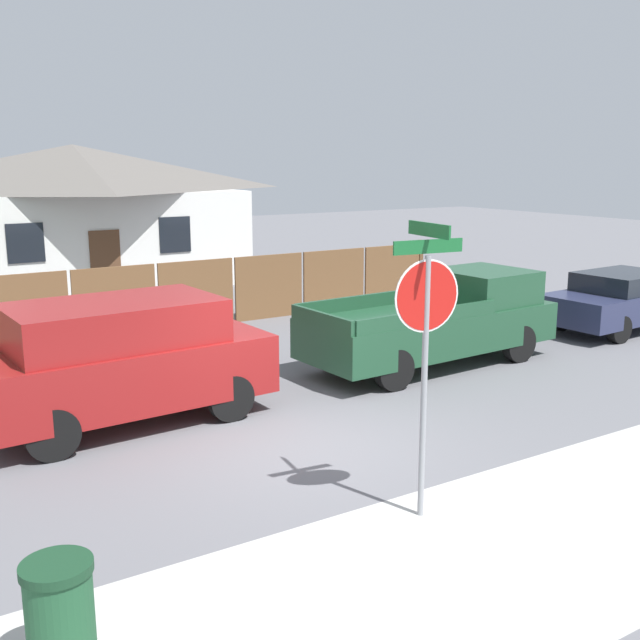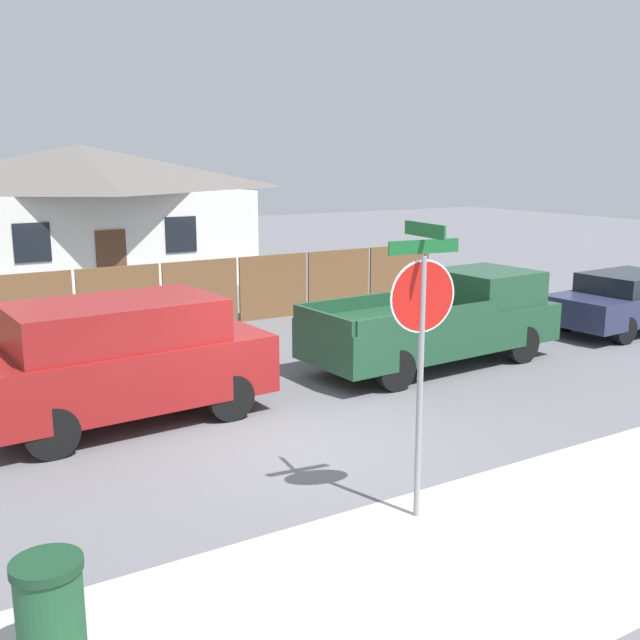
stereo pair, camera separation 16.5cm
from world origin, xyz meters
TOP-DOWN VIEW (x-y plane):
  - ground_plane at (0.00, 0.00)m, footprint 80.00×80.00m
  - sidewalk_strip at (0.00, -3.60)m, footprint 36.00×3.20m
  - wooden_fence at (0.79, 8.12)m, footprint 16.18×0.12m
  - house at (1.12, 16.19)m, footprint 10.54×6.27m
  - red_suv at (-1.88, 2.40)m, footprint 4.53×2.20m
  - orange_pickup at (4.59, 2.41)m, footprint 5.46×2.19m
  - parked_sedan at (10.49, 2.40)m, footprint 4.74×2.01m
  - stop_sign at (0.02, -2.50)m, footprint 0.86×0.78m
  - trash_bin at (-4.17, -3.11)m, footprint 0.57×0.57m

SIDE VIEW (x-z plane):
  - ground_plane at x=0.00m, z-range 0.00..0.00m
  - sidewalk_strip at x=0.00m, z-range 0.00..0.01m
  - trash_bin at x=-4.17m, z-range 0.01..0.99m
  - parked_sedan at x=10.49m, z-range 0.03..1.43m
  - wooden_fence at x=0.79m, z-range -0.05..1.69m
  - orange_pickup at x=4.59m, z-range -0.03..1.78m
  - red_suv at x=-1.88m, z-range 0.07..2.01m
  - stop_sign at x=0.02m, z-range 0.61..3.99m
  - house at x=1.12m, z-range 0.08..4.57m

